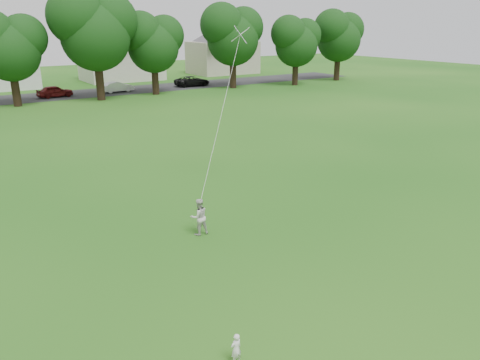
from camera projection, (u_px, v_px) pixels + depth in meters
ground at (223, 281)px, 14.21m from camera, size 160.00×160.00×0.00m
street at (6, 100)px, 47.35m from camera, size 90.00×7.00×0.01m
toddler at (236, 349)px, 10.63m from camera, size 0.31×0.22×0.80m
older_boy at (199, 217)px, 17.10m from camera, size 0.72×0.58×1.40m
kite at (222, 113)px, 18.83m from camera, size 2.77×2.58×8.48m
tree_row at (29, 34)px, 41.75m from camera, size 84.08×9.50×11.16m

